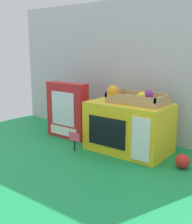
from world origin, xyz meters
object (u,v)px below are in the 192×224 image
at_px(toy_microwave, 129,127).
at_px(loose_toy_apple, 183,161).
at_px(cookie_set_box, 67,111).
at_px(food_groups_crate, 135,98).
at_px(price_sign, 74,139).

bearing_deg(toy_microwave, loose_toy_apple, -8.68).
bearing_deg(toy_microwave, cookie_set_box, -176.96).
height_order(toy_microwave, loose_toy_apple, toy_microwave).
relative_size(toy_microwave, loose_toy_apple, 6.29).
xyz_separation_m(toy_microwave, loose_toy_apple, (0.31, -0.05, -0.09)).
bearing_deg(loose_toy_apple, toy_microwave, 171.32).
distance_m(food_groups_crate, price_sign, 0.38).
xyz_separation_m(food_groups_crate, cookie_set_box, (-0.44, -0.03, -0.12)).
bearing_deg(food_groups_crate, toy_microwave, -169.05).
distance_m(toy_microwave, price_sign, 0.29).
bearing_deg(loose_toy_apple, cookie_set_box, 177.99).
distance_m(food_groups_crate, loose_toy_apple, 0.38).
distance_m(price_sign, loose_toy_apple, 0.55).
bearing_deg(cookie_set_box, toy_microwave, 3.04).
bearing_deg(food_groups_crate, cookie_set_box, -176.43).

